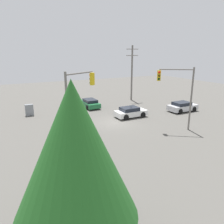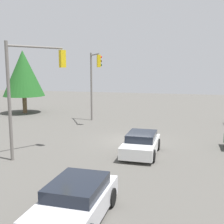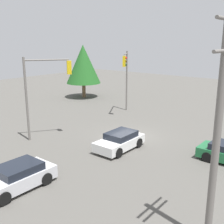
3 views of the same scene
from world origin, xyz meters
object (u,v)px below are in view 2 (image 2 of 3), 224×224
(sedan_silver, at_px, (76,201))
(traffic_signal_main, at_px, (32,80))
(traffic_signal_cross, at_px, (94,75))
(sedan_white, at_px, (141,144))

(sedan_silver, relative_size, traffic_signal_main, 0.63)
(traffic_signal_main, height_order, traffic_signal_cross, traffic_signal_cross)
(traffic_signal_main, bearing_deg, traffic_signal_cross, 33.95)
(traffic_signal_main, relative_size, traffic_signal_cross, 0.99)
(sedan_white, bearing_deg, traffic_signal_cross, -56.04)
(sedan_white, distance_m, traffic_signal_cross, 11.33)
(sedan_silver, xyz_separation_m, traffic_signal_cross, (-16.75, -5.04, 3.84))
(sedan_white, height_order, traffic_signal_cross, traffic_signal_cross)
(sedan_silver, relative_size, traffic_signal_cross, 0.62)
(sedan_silver, bearing_deg, traffic_signal_cross, -73.26)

